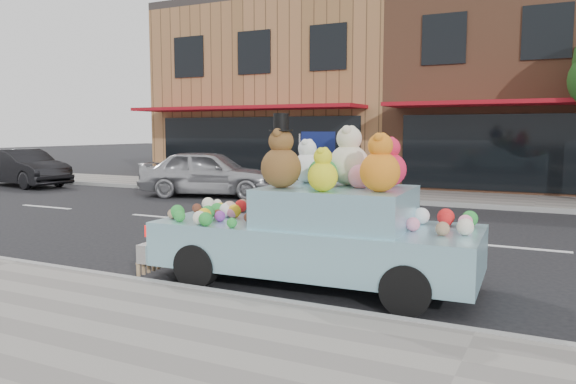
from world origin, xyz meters
The scene contains 9 objects.
ground centered at (0.00, 0.00, 0.00)m, with size 120.00×120.00×0.00m, color black.
far_sidewalk centered at (0.00, 6.50, 0.06)m, with size 60.00×3.00×0.12m, color gray.
near_kerb centered at (0.00, -5.00, 0.07)m, with size 60.00×0.12×0.13m, color gray.
far_kerb centered at (0.00, 5.00, 0.07)m, with size 60.00×0.12×0.13m, color gray.
storefront_left centered at (-10.00, 11.97, 3.64)m, with size 10.00×9.80×7.30m.
storefront_mid centered at (0.00, 11.97, 3.64)m, with size 10.00×9.80×7.30m.
car_silver centered at (-9.43, 4.11, 0.75)m, with size 1.76×4.38×1.49m, color #A9AAAE.
car_dark centered at (-17.48, 3.67, 0.69)m, with size 1.47×4.21×1.39m, color black.
art_car centered at (-2.23, -3.81, 0.80)m, with size 4.57×1.97×2.32m.
Camera 1 is at (0.73, -10.66, 2.10)m, focal length 35.00 mm.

